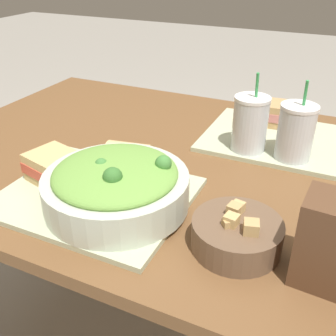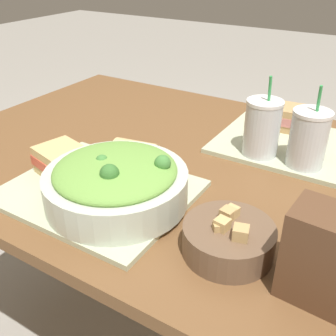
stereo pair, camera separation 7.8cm
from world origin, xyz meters
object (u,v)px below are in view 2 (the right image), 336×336
baguette_near (136,155)px  drink_cup_red (308,140)px  salad_bowl (116,181)px  sandwich_far (287,117)px  chip_bag (328,258)px  drink_cup_dark (262,129)px  sandwich_near (63,161)px  soup_bowl (228,238)px

baguette_near → drink_cup_red: 0.40m
salad_bowl → sandwich_far: size_ratio=2.25×
chip_bag → salad_bowl: bearing=179.7°
salad_bowl → drink_cup_dark: size_ratio=1.44×
drink_cup_red → chip_bag: (0.13, -0.39, -0.00)m
sandwich_near → chip_bag: bearing=8.7°
sandwich_far → drink_cup_dark: 0.20m
drink_cup_dark → drink_cup_red: size_ratio=1.02×
salad_bowl → soup_bowl: (0.25, -0.01, -0.03)m
sandwich_far → drink_cup_dark: size_ratio=0.64×
soup_bowl → baguette_near: size_ratio=1.44×
baguette_near → drink_cup_dark: drink_cup_dark is taller
baguette_near → drink_cup_dark: bearing=-54.8°
salad_bowl → sandwich_near: salad_bowl is taller
soup_bowl → baguette_near: (-0.30, 0.15, 0.02)m
drink_cup_red → soup_bowl: bearing=-95.4°
soup_bowl → chip_bag: (0.16, -0.02, 0.05)m
soup_bowl → drink_cup_dark: size_ratio=0.80×
baguette_near → salad_bowl: bearing=-170.5°
drink_cup_red → baguette_near: bearing=-146.3°
salad_bowl → sandwich_far: (0.19, 0.55, -0.02)m
drink_cup_dark → sandwich_far: bearing=87.1°
sandwich_far → chip_bag: chip_bag is taller
drink_cup_dark → salad_bowl: bearing=-116.2°
sandwich_far → chip_bag: 0.63m
sandwich_near → sandwich_far: bearing=69.8°
sandwich_far → salad_bowl: bearing=-113.4°
soup_bowl → sandwich_near: size_ratio=1.19×
sandwich_far → drink_cup_red: drink_cup_red is taller
soup_bowl → chip_bag: size_ratio=1.05×
soup_bowl → sandwich_near: 0.43m
sandwich_near → baguette_near: baguette_near is taller
soup_bowl → sandwich_near: soup_bowl is taller
baguette_near → sandwich_near: bearing=120.3°
salad_bowl → sandwich_near: size_ratio=2.15×
drink_cup_dark → drink_cup_red: drink_cup_dark is taller
sandwich_far → soup_bowl: bearing=-88.1°
sandwich_far → baguette_near: bearing=-123.9°
soup_bowl → baguette_near: baguette_near is taller
salad_bowl → drink_cup_red: 0.46m
sandwich_near → chip_bag: chip_bag is taller
chip_bag → soup_bowl: bearing=177.3°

